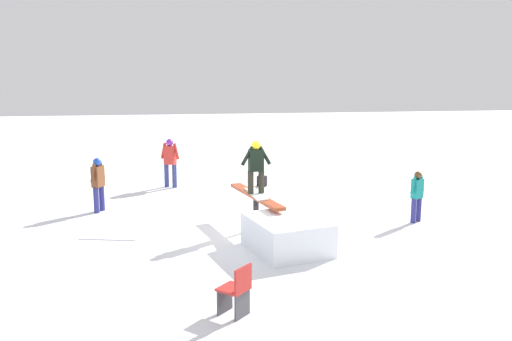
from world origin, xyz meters
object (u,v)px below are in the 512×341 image
Objects in this scene: loose_snowboard_white at (109,238)px; folding_chair at (236,292)px; main_rider_on_rail at (256,168)px; bystander_brown at (98,182)px; backpack_on_snow at (262,181)px; bystander_red at (170,160)px; rail_feature at (256,200)px; bystander_teal at (417,194)px.

folding_chair is (-4.46, -2.60, 0.40)m from loose_snowboard_white.
main_rider_on_rail is at bearing -149.70° from folding_chair.
bystander_brown reaches higher than backpack_on_snow.
bystander_brown is at bearing 53.91° from main_rider_on_rail.
bystander_red is at bearing 88.13° from loose_snowboard_white.
rail_feature is at bearing 17.10° from loose_snowboard_white.
backpack_on_snow is (4.70, 3.37, -0.58)m from bystander_teal.
backpack_on_snow is (2.62, -4.90, -0.68)m from bystander_brown.
folding_chair is (-4.76, 0.94, -0.34)m from rail_feature.
bystander_teal is 0.98× the size of loose_snowboard_white.
bystander_brown is 2.69m from loose_snowboard_white.
loose_snowboard_white is at bearing 37.69° from bystander_brown.
loose_snowboard_white is (-0.41, 7.73, -0.74)m from bystander_teal.
bystander_red is at bearing 171.41° from bystander_brown.
loose_snowboard_white is (-2.49, -0.55, -0.83)m from bystander_brown.
bystander_brown is (2.20, 4.09, -0.71)m from main_rider_on_rail.
main_rider_on_rail is at bearing 137.53° from bystander_red.
folding_chair is (-9.79, -1.25, -0.49)m from bystander_red.
loose_snowboard_white is 5.18m from folding_chair.
folding_chair is at bearing 49.58° from bystander_brown.
main_rider_on_rail is 0.89× the size of bystander_brown.
bystander_teal is 7.08m from folding_chair.
main_rider_on_rail is 3.93× the size of backpack_on_snow.
bystander_red is 1.18× the size of loose_snowboard_white.
loose_snowboard_white is (-0.29, 3.54, -0.75)m from rail_feature.
folding_chair is 2.59× the size of backpack_on_snow.
bystander_teal is 8.06m from bystander_red.
folding_chair is at bearing 106.24° from backpack_on_snow.
backpack_on_snow is at bearing -25.65° from rail_feature.
bystander_teal is (0.11, -4.19, -0.01)m from rail_feature.
backpack_on_snow is at bearing -160.14° from bystander_red.
bystander_brown is 4.44× the size of backpack_on_snow.
main_rider_on_rail is 4.70m from bystander_brown.
rail_feature is 5.49m from bystander_red.
main_rider_on_rail is 5.08m from backpack_on_snow.
bystander_brown is at bearing 114.80° from loose_snowboard_white.
backpack_on_snow is (5.11, -4.35, 0.16)m from loose_snowboard_white.
rail_feature is 0.80m from main_rider_on_rail.
folding_chair is at bearing 152.78° from rail_feature.
bystander_teal reaches higher than backpack_on_snow.
folding_chair is at bearing -47.47° from loose_snowboard_white.
folding_chair reaches higher than backpack_on_snow.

